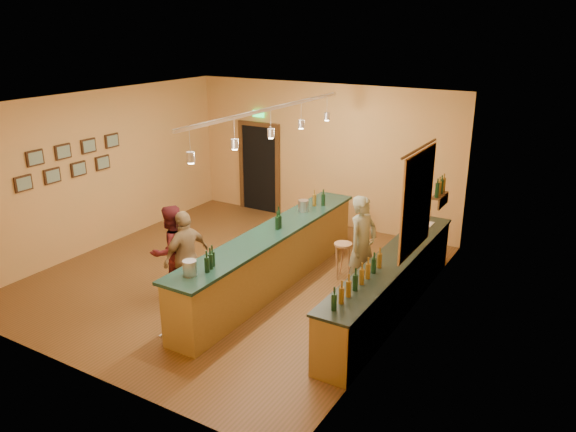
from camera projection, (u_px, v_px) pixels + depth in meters
The scene contains 17 objects.
floor at pixel (234, 276), 10.41m from camera, with size 7.00×7.00×0.00m, color brown.
ceiling at pixel (228, 101), 9.36m from camera, with size 6.50×7.00×0.02m, color silver.
wall_back at pixel (323, 155), 12.73m from camera, with size 6.50×0.02×3.20m, color #E29D54.
wall_front at pixel (66, 262), 7.04m from camera, with size 6.50×0.02×3.20m, color #E29D54.
wall_left at pixel (102, 170), 11.45m from camera, with size 0.02×7.00×3.20m, color #E29D54.
wall_right at pixel (409, 225), 8.32m from camera, with size 0.02×7.00×3.20m, color #E29D54.
doorway at pixel (260, 166), 13.68m from camera, with size 1.15×0.09×2.48m.
tapestry at pixel (417, 202), 8.57m from camera, with size 0.03×1.40×1.60m, color maroon.
bottle_shelf at pixel (441, 189), 9.88m from camera, with size 0.17×0.55×0.54m.
picture_grid at pixel (71, 161), 10.71m from camera, with size 0.06×2.20×0.70m, color #382111, non-canonical shape.
back_counter at pixel (391, 284), 8.96m from camera, with size 0.60×4.55×1.27m.
tasting_bar at pixel (272, 255), 9.80m from camera, with size 0.74×5.10×1.38m.
pendant_track at pixel (271, 119), 9.02m from camera, with size 0.11×4.60×0.50m.
bartender at pixel (362, 245), 9.54m from camera, with size 0.63×0.41×1.73m, color gray.
customer_a at pixel (171, 251), 9.46m from camera, with size 0.78×0.60×1.60m, color #59191E.
customer_b at pixel (186, 256), 9.28m from camera, with size 0.92×0.38×1.57m, color #997A51.
bar_stool at pixel (343, 251), 10.17m from camera, with size 0.33×0.33×0.67m.
Camera 1 is at (5.69, -7.63, 4.46)m, focal length 35.00 mm.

